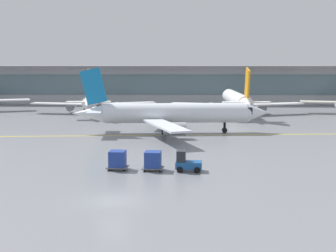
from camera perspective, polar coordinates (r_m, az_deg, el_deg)
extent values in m
plane|color=slate|center=(36.80, -6.97, -9.23)|extent=(400.00, 400.00, 0.00)
cube|color=yellow|center=(67.75, 0.90, -1.15)|extent=(109.75, 8.08, 0.01)
cube|color=#B2B7BC|center=(119.38, -1.14, 5.06)|extent=(218.71, 8.00, 9.00)
cube|color=slate|center=(115.29, -1.23, 5.17)|extent=(209.96, 0.16, 5.04)
cube|color=slate|center=(117.72, -1.18, 7.35)|extent=(227.46, 11.00, 0.60)
cylinder|color=white|center=(98.07, -9.18, 3.33)|extent=(4.63, 20.30, 2.80)
cone|color=white|center=(109.73, -8.62, 3.85)|extent=(2.95, 3.58, 2.66)
cube|color=black|center=(107.48, -8.73, 3.94)|extent=(2.40, 2.71, 0.98)
cone|color=white|center=(85.88, -9.93, 2.64)|extent=(2.78, 4.67, 2.38)
cube|color=white|center=(97.44, -13.46, 2.73)|extent=(11.80, 4.74, 0.23)
cylinder|color=#999EA3|center=(98.37, -12.00, 2.37)|extent=(1.99, 3.11, 1.73)
cube|color=white|center=(96.10, -5.01, 2.85)|extent=(11.68, 6.63, 0.23)
cylinder|color=#999EA3|center=(97.47, -6.34, 2.44)|extent=(1.99, 3.11, 1.73)
cube|color=orange|center=(86.49, -9.93, 5.19)|extent=(0.64, 3.78, 5.26)
cube|color=white|center=(87.29, -11.20, 2.97)|extent=(4.28, 2.34, 0.20)
cube|color=white|center=(86.86, -8.50, 3.01)|extent=(4.28, 2.34, 0.20)
cylinder|color=black|center=(105.25, -8.81, 2.49)|extent=(0.36, 0.36, 1.48)
cylinder|color=black|center=(105.29, -8.80, 2.29)|extent=(0.52, 0.78, 0.74)
cylinder|color=black|center=(96.84, -10.36, 1.97)|extent=(0.36, 0.36, 1.48)
cylinder|color=black|center=(96.87, -10.35, 1.75)|extent=(0.52, 0.78, 0.74)
cylinder|color=black|center=(96.48, -8.12, 2.00)|extent=(0.36, 0.36, 1.48)
cylinder|color=black|center=(96.52, -8.12, 1.78)|extent=(0.52, 0.78, 0.74)
cylinder|color=white|center=(95.55, 8.48, 3.31)|extent=(3.71, 21.21, 2.93)
cone|color=white|center=(107.69, 7.44, 3.86)|extent=(2.91, 3.62, 2.79)
cube|color=black|center=(105.35, 7.62, 3.97)|extent=(2.38, 2.72, 1.03)
cone|color=white|center=(82.89, 9.90, 2.54)|extent=(2.67, 4.78, 2.49)
cube|color=white|center=(93.00, 4.07, 2.74)|extent=(12.39, 5.58, 0.24)
cylinder|color=#999EA3|center=(94.60, 5.46, 2.32)|extent=(1.93, 3.17, 1.81)
cube|color=white|center=(95.44, 13.10, 2.69)|extent=(12.34, 6.39, 0.24)
cylinder|color=#999EA3|center=(96.23, 11.50, 2.29)|extent=(1.93, 3.17, 1.81)
cube|color=orange|center=(83.53, 9.85, 5.32)|extent=(0.46, 3.96, 5.52)
cube|color=white|center=(83.74, 8.30, 2.94)|extent=(4.39, 2.23, 0.21)
cube|color=white|center=(84.53, 11.19, 2.92)|extent=(4.39, 2.23, 0.21)
cylinder|color=black|center=(103.03, 7.80, 2.41)|extent=(0.38, 0.38, 1.55)
cylinder|color=black|center=(103.07, 7.80, 2.20)|extent=(0.50, 0.79, 0.78)
cylinder|color=black|center=(93.77, 7.42, 1.86)|extent=(0.38, 0.38, 1.55)
cylinder|color=black|center=(93.82, 7.42, 1.62)|extent=(0.50, 0.79, 0.78)
cylinder|color=black|center=(94.42, 9.81, 1.85)|extent=(0.38, 0.38, 1.55)
cylinder|color=black|center=(94.46, 9.80, 1.62)|extent=(0.50, 0.79, 0.78)
cube|color=silver|center=(100.88, 19.85, 2.81)|extent=(13.46, 5.61, 0.26)
cylinder|color=silver|center=(69.30, 0.92, 1.63)|extent=(21.71, 4.50, 2.99)
cone|color=silver|center=(71.20, 11.08, 1.66)|extent=(3.78, 3.09, 2.84)
cube|color=black|center=(70.63, 9.20, 1.96)|extent=(2.85, 2.52, 1.05)
cone|color=silver|center=(69.74, -9.95, 1.55)|extent=(4.96, 2.87, 2.54)
cube|color=silver|center=(76.92, -0.74, 1.67)|extent=(5.32, 12.65, 0.25)
cylinder|color=#999EA3|center=(74.63, 0.33, 0.82)|extent=(3.29, 2.07, 1.85)
cube|color=silver|center=(61.73, -0.27, 0.06)|extent=(6.88, 12.55, 0.25)
cylinder|color=#999EA3|center=(64.35, 0.81, -0.36)|extent=(3.29, 2.07, 1.85)
cube|color=#1472B2|center=(69.28, -9.24, 4.89)|extent=(4.05, 0.60, 5.64)
cube|color=silver|center=(71.71, -8.70, 2.12)|extent=(2.42, 4.54, 0.21)
cube|color=silver|center=(67.36, -9.09, 1.73)|extent=(2.42, 4.54, 0.21)
cylinder|color=black|center=(70.47, 7.05, -0.20)|extent=(0.39, 0.39, 1.59)
cylinder|color=black|center=(70.53, 7.05, -0.51)|extent=(0.82, 0.54, 0.79)
cylinder|color=black|center=(71.52, -0.59, -0.01)|extent=(0.39, 0.39, 1.59)
cylinder|color=black|center=(71.57, -0.59, -0.33)|extent=(0.82, 0.54, 0.79)
cylinder|color=black|center=(67.51, -0.47, -0.50)|extent=(0.39, 0.39, 1.59)
cylinder|color=black|center=(67.57, -0.47, -0.83)|extent=(0.82, 0.54, 0.79)
cube|color=#194C8C|center=(45.81, 2.59, -4.85)|extent=(2.69, 1.57, 0.70)
cube|color=#1E2328|center=(45.66, 1.66, -3.73)|extent=(0.98, 1.30, 1.10)
cylinder|color=black|center=(46.55, 3.68, -5.09)|extent=(0.61, 0.26, 0.60)
cylinder|color=black|center=(45.19, 3.63, -5.50)|extent=(0.61, 0.26, 0.60)
cylinder|color=black|center=(46.62, 1.58, -5.06)|extent=(0.61, 0.26, 0.60)
cylinder|color=black|center=(45.26, 1.47, -5.46)|extent=(0.61, 0.26, 0.60)
cube|color=#595B60|center=(46.19, -1.89, -5.21)|extent=(2.20, 1.73, 0.12)
cube|color=navy|center=(46.00, -1.90, -4.17)|extent=(1.69, 1.60, 1.60)
cylinder|color=black|center=(46.82, -0.87, -5.24)|extent=(0.23, 0.11, 0.22)
cylinder|color=black|center=(45.47, -1.05, -5.64)|extent=(0.23, 0.11, 0.22)
cylinder|color=black|center=(47.00, -2.70, -5.19)|extent=(0.23, 0.11, 0.22)
cylinder|color=black|center=(45.65, -2.94, -5.60)|extent=(0.23, 0.11, 0.22)
cube|color=#595B60|center=(46.76, -6.29, -5.09)|extent=(2.20, 1.73, 0.12)
cube|color=navy|center=(46.57, -6.30, -4.06)|extent=(1.69, 1.60, 1.60)
cylinder|color=black|center=(47.32, -5.22, -5.13)|extent=(0.23, 0.11, 0.22)
cylinder|color=black|center=(45.99, -5.54, -5.52)|extent=(0.23, 0.11, 0.22)
cylinder|color=black|center=(47.61, -7.01, -5.07)|extent=(0.23, 0.11, 0.22)
cylinder|color=black|center=(46.28, -7.37, -5.46)|extent=(0.23, 0.11, 0.22)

